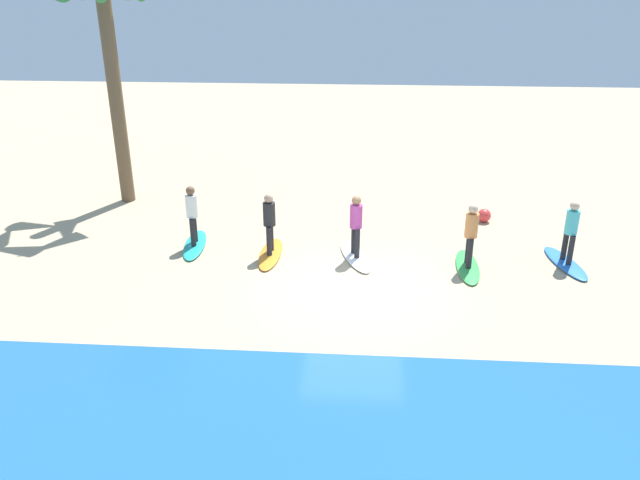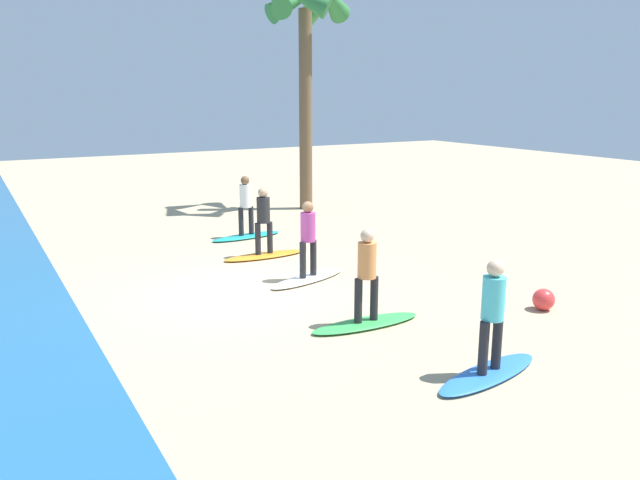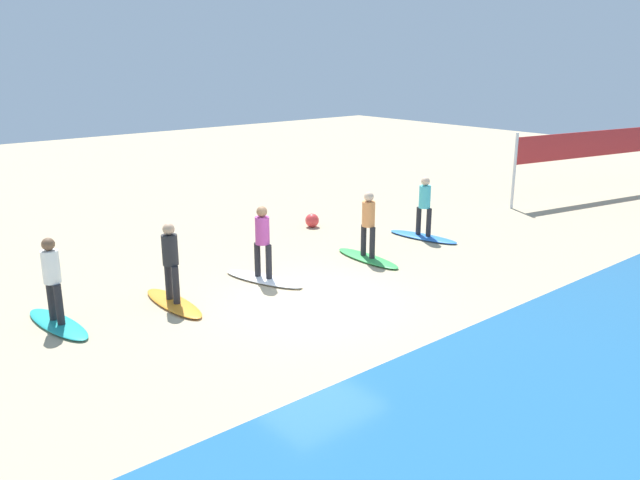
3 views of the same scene
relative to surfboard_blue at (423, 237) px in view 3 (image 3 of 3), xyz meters
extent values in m
plane|color=tan|center=(5.39, 1.64, -0.04)|extent=(60.00, 60.00, 0.00)
ellipsoid|color=blue|center=(0.00, 0.00, 0.00)|extent=(0.93, 2.17, 0.09)
cylinder|color=#232328|center=(-0.03, 0.16, 0.43)|extent=(0.14, 0.14, 0.78)
cylinder|color=#232328|center=(0.03, -0.16, 0.43)|extent=(0.14, 0.14, 0.78)
cylinder|color=#4CC6D1|center=(0.00, 0.00, 1.14)|extent=(0.32, 0.32, 0.62)
sphere|color=beige|center=(0.00, 0.00, 1.56)|extent=(0.24, 0.24, 0.24)
ellipsoid|color=green|center=(2.55, 0.40, 0.00)|extent=(0.64, 2.12, 0.09)
cylinder|color=#232328|center=(2.55, 0.56, 0.43)|extent=(0.14, 0.14, 0.78)
cylinder|color=#232328|center=(2.54, 0.24, 0.43)|extent=(0.14, 0.14, 0.78)
cylinder|color=#E58C4C|center=(2.55, 0.40, 1.14)|extent=(0.32, 0.32, 0.62)
sphere|color=beige|center=(2.55, 0.40, 1.56)|extent=(0.24, 0.24, 0.24)
ellipsoid|color=white|center=(5.42, -0.02, 0.00)|extent=(1.15, 2.17, 0.09)
cylinder|color=#232328|center=(5.37, 0.13, 0.43)|extent=(0.14, 0.14, 0.78)
cylinder|color=#232328|center=(5.46, -0.18, 0.43)|extent=(0.14, 0.14, 0.78)
cylinder|color=#B74293|center=(5.42, -0.02, 1.14)|extent=(0.32, 0.32, 0.62)
sphere|color=#9E704C|center=(5.42, -0.02, 1.56)|extent=(0.24, 0.24, 0.24)
ellipsoid|color=orange|center=(7.67, -0.02, 0.00)|extent=(0.58, 2.10, 0.09)
cylinder|color=#232328|center=(7.67, 0.14, 0.43)|extent=(0.14, 0.14, 0.78)
cylinder|color=#232328|center=(7.67, -0.18, 0.43)|extent=(0.14, 0.14, 0.78)
cylinder|color=#262628|center=(7.67, -0.02, 1.14)|extent=(0.32, 0.32, 0.62)
sphere|color=tan|center=(7.67, -0.02, 1.56)|extent=(0.24, 0.24, 0.24)
ellipsoid|color=teal|center=(9.84, -0.48, 0.00)|extent=(0.79, 2.15, 0.09)
cylinder|color=#232328|center=(9.82, -0.32, 0.43)|extent=(0.14, 0.14, 0.78)
cylinder|color=#232328|center=(9.86, -0.63, 0.43)|extent=(0.14, 0.14, 0.78)
cylinder|color=white|center=(9.84, -0.48, 1.14)|extent=(0.32, 0.32, 0.62)
sphere|color=brown|center=(9.84, -0.48, 1.56)|extent=(0.24, 0.24, 0.24)
cylinder|color=silver|center=(-5.01, -0.49, 1.21)|extent=(0.10, 0.10, 2.50)
cube|color=red|center=(-9.43, 0.37, 1.85)|extent=(8.84, 1.77, 0.90)
sphere|color=#E53838|center=(1.59, -2.92, 0.16)|extent=(0.41, 0.41, 0.41)
camera|label=1|loc=(5.27, 14.96, 6.84)|focal=34.99mm
camera|label=2|loc=(-6.03, 6.21, 3.93)|focal=35.35mm
camera|label=3|loc=(13.28, 11.21, 4.88)|focal=35.97mm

